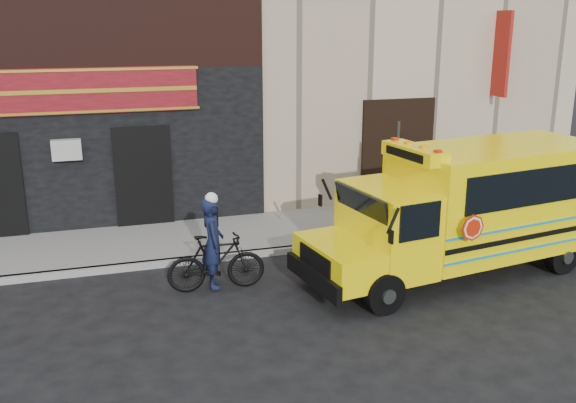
{
  "coord_description": "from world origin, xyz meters",
  "views": [
    {
      "loc": [
        -4.3,
        -11.0,
        5.35
      ],
      "look_at": [
        -0.39,
        1.85,
        1.49
      ],
      "focal_mm": 40.0,
      "sensor_mm": 36.0,
      "label": 1
    }
  ],
  "objects_px": {
    "sign_pole": "(397,174)",
    "cyclist": "(213,245)",
    "bicycle": "(216,262)",
    "school_bus": "(472,205)"
  },
  "relations": [
    {
      "from": "school_bus",
      "to": "cyclist",
      "type": "height_order",
      "value": "school_bus"
    },
    {
      "from": "school_bus",
      "to": "cyclist",
      "type": "relative_size",
      "value": 3.81
    },
    {
      "from": "sign_pole",
      "to": "cyclist",
      "type": "xyz_separation_m",
      "value": [
        -4.96,
        -1.85,
        -0.69
      ]
    },
    {
      "from": "school_bus",
      "to": "sign_pole",
      "type": "xyz_separation_m",
      "value": [
        -0.52,
        2.56,
        0.12
      ]
    },
    {
      "from": "bicycle",
      "to": "cyclist",
      "type": "height_order",
      "value": "cyclist"
    },
    {
      "from": "bicycle",
      "to": "cyclist",
      "type": "relative_size",
      "value": 1.05
    },
    {
      "from": "cyclist",
      "to": "bicycle",
      "type": "bearing_deg",
      "value": -153.51
    },
    {
      "from": "sign_pole",
      "to": "bicycle",
      "type": "bearing_deg",
      "value": -158.38
    },
    {
      "from": "bicycle",
      "to": "cyclist",
      "type": "distance_m",
      "value": 0.36
    },
    {
      "from": "bicycle",
      "to": "cyclist",
      "type": "xyz_separation_m",
      "value": [
        -0.04,
        0.1,
        0.34
      ]
    }
  ]
}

